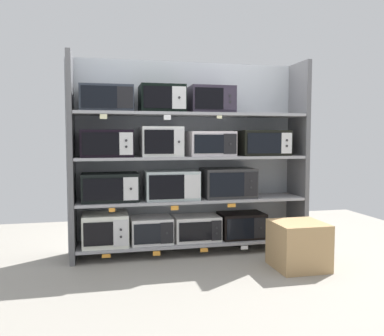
# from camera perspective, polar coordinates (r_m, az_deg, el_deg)

# --- Properties ---
(ground) EXTENTS (6.43, 6.00, 0.02)m
(ground) POSITION_cam_1_polar(r_m,az_deg,el_deg) (3.60, 3.64, -16.17)
(ground) COLOR gray
(back_panel) EXTENTS (2.63, 0.04, 2.09)m
(back_panel) POSITION_cam_1_polar(r_m,az_deg,el_deg) (4.59, -0.67, 1.72)
(back_panel) COLOR #9EA3A8
(back_panel) RESTS_ON ground
(upright_left) EXTENTS (0.05, 0.45, 2.09)m
(upright_left) POSITION_cam_1_polar(r_m,az_deg,el_deg) (4.25, -16.58, 1.35)
(upright_left) COLOR #5B5B5E
(upright_left) RESTS_ON ground
(upright_right) EXTENTS (0.05, 0.45, 2.09)m
(upright_right) POSITION_cam_1_polar(r_m,az_deg,el_deg) (4.78, 14.71, 1.69)
(upright_right) COLOR #5B5B5E
(upright_right) RESTS_ON ground
(shelf_0) EXTENTS (2.43, 0.45, 0.03)m
(shelf_0) POSITION_cam_1_polar(r_m,az_deg,el_deg) (4.49, 0.00, -10.27)
(shelf_0) COLOR #99999E
(shelf_0) RESTS_ON ground
(microwave_0) EXTENTS (0.46, 0.43, 0.33)m
(microwave_0) POSITION_cam_1_polar(r_m,az_deg,el_deg) (4.34, -12.09, -8.42)
(microwave_0) COLOR silver
(microwave_0) RESTS_ON shelf_0
(microwave_1) EXTENTS (0.43, 0.38, 0.27)m
(microwave_1) POSITION_cam_1_polar(r_m,az_deg,el_deg) (4.37, -5.75, -8.64)
(microwave_1) COLOR silver
(microwave_1) RESTS_ON shelf_0
(microwave_2) EXTENTS (0.49, 0.36, 0.27)m
(microwave_2) POSITION_cam_1_polar(r_m,az_deg,el_deg) (4.46, 0.60, -8.41)
(microwave_2) COLOR silver
(microwave_2) RESTS_ON shelf_0
(microwave_3) EXTENTS (0.49, 0.36, 0.28)m
(microwave_3) POSITION_cam_1_polar(r_m,az_deg,el_deg) (4.60, 7.00, -7.98)
(microwave_3) COLOR black
(microwave_3) RESTS_ON shelf_0
(price_tag_0) EXTENTS (0.08, 0.00, 0.04)m
(price_tag_0) POSITION_cam_1_polar(r_m,az_deg,el_deg) (4.17, -11.97, -12.01)
(price_tag_0) COLOR orange
(price_tag_1) EXTENTS (0.08, 0.00, 0.05)m
(price_tag_1) POSITION_cam_1_polar(r_m,az_deg,el_deg) (4.21, -5.00, -11.88)
(price_tag_1) COLOR orange
(price_tag_2) EXTENTS (0.08, 0.00, 0.04)m
(price_tag_2) POSITION_cam_1_polar(r_m,az_deg,el_deg) (4.30, 1.72, -11.47)
(price_tag_2) COLOR orange
(price_tag_3) EXTENTS (0.08, 0.00, 0.04)m
(price_tag_3) POSITION_cam_1_polar(r_m,az_deg,el_deg) (4.43, 7.39, -11.04)
(price_tag_3) COLOR white
(shelf_1) EXTENTS (2.43, 0.45, 0.03)m
(shelf_1) POSITION_cam_1_polar(r_m,az_deg,el_deg) (4.39, 0.00, -4.48)
(shelf_1) COLOR #99999E
(microwave_4) EXTENTS (0.57, 0.37, 0.29)m
(microwave_4) POSITION_cam_1_polar(r_m,az_deg,el_deg) (4.27, -11.45, -2.66)
(microwave_4) COLOR black
(microwave_4) RESTS_ON shelf_1
(microwave_5) EXTENTS (0.56, 0.39, 0.31)m
(microwave_5) POSITION_cam_1_polar(r_m,az_deg,el_deg) (4.32, -2.95, -2.38)
(microwave_5) COLOR #B0BFBE
(microwave_5) RESTS_ON shelf_1
(microwave_6) EXTENTS (0.56, 0.39, 0.32)m
(microwave_6) POSITION_cam_1_polar(r_m,az_deg,el_deg) (4.47, 5.11, -2.08)
(microwave_6) COLOR #313132
(microwave_6) RESTS_ON shelf_1
(price_tag_4) EXTENTS (0.06, 0.00, 0.04)m
(price_tag_4) POSITION_cam_1_polar(r_m,az_deg,el_deg) (4.07, -11.19, -5.82)
(price_tag_4) COLOR orange
(price_tag_5) EXTENTS (0.08, 0.00, 0.05)m
(price_tag_5) POSITION_cam_1_polar(r_m,az_deg,el_deg) (4.13, -2.45, -5.64)
(price_tag_5) COLOR orange
(price_tag_6) EXTENTS (0.09, 0.00, 0.04)m
(price_tag_6) POSITION_cam_1_polar(r_m,az_deg,el_deg) (4.28, 5.59, -5.26)
(price_tag_6) COLOR orange
(shelf_2) EXTENTS (2.43, 0.45, 0.03)m
(shelf_2) POSITION_cam_1_polar(r_m,az_deg,el_deg) (4.35, 0.00, 1.50)
(shelf_2) COLOR #99999E
(microwave_7) EXTENTS (0.52, 0.44, 0.28)m
(microwave_7) POSITION_cam_1_polar(r_m,az_deg,el_deg) (4.23, -11.89, 3.40)
(microwave_7) COLOR black
(microwave_7) RESTS_ON shelf_2
(microwave_8) EXTENTS (0.42, 0.43, 0.31)m
(microwave_8) POSITION_cam_1_polar(r_m,az_deg,el_deg) (4.28, -4.41, 3.72)
(microwave_8) COLOR silver
(microwave_8) RESTS_ON shelf_2
(microwave_9) EXTENTS (0.48, 0.41, 0.26)m
(microwave_9) POSITION_cam_1_polar(r_m,az_deg,el_deg) (4.39, 2.59, 3.43)
(microwave_9) COLOR silver
(microwave_9) RESTS_ON shelf_2
(microwave_10) EXTENTS (0.54, 0.43, 0.28)m
(microwave_10) POSITION_cam_1_polar(r_m,az_deg,el_deg) (4.58, 9.80, 3.49)
(microwave_10) COLOR black
(microwave_10) RESTS_ON shelf_2
(shelf_3) EXTENTS (2.43, 0.45, 0.03)m
(shelf_3) POSITION_cam_1_polar(r_m,az_deg,el_deg) (4.35, 0.00, 7.53)
(shelf_3) COLOR #99999E
(microwave_11) EXTENTS (0.53, 0.42, 0.26)m
(microwave_11) POSITION_cam_1_polar(r_m,az_deg,el_deg) (4.25, -11.95, 9.48)
(microwave_11) COLOR #292F3A
(microwave_11) RESTS_ON shelf_3
(microwave_12) EXTENTS (0.46, 0.42, 0.28)m
(microwave_12) POSITION_cam_1_polar(r_m,az_deg,el_deg) (4.30, -4.30, 9.63)
(microwave_12) COLOR black
(microwave_12) RESTS_ON shelf_3
(microwave_13) EXTENTS (0.47, 0.36, 0.28)m
(microwave_13) POSITION_cam_1_polar(r_m,az_deg,el_deg) (4.41, 2.70, 9.53)
(microwave_13) COLOR #2D2734
(microwave_13) RESTS_ON shelf_3
(price_tag_7) EXTENTS (0.07, 0.00, 0.05)m
(price_tag_7) POSITION_cam_1_polar(r_m,az_deg,el_deg) (4.01, -12.34, 7.09)
(price_tag_7) COLOR beige
(price_tag_8) EXTENTS (0.07, 0.00, 0.05)m
(price_tag_8) POSITION_cam_1_polar(r_m,az_deg,el_deg) (4.07, -3.48, 7.13)
(price_tag_8) COLOR white
(price_tag_9) EXTENTS (0.06, 0.00, 0.03)m
(price_tag_9) POSITION_cam_1_polar(r_m,az_deg,el_deg) (4.19, 3.89, 7.16)
(price_tag_9) COLOR beige
(shipping_carton) EXTENTS (0.47, 0.47, 0.44)m
(shipping_carton) POSITION_cam_1_polar(r_m,az_deg,el_deg) (4.07, 14.73, -10.45)
(shipping_carton) COLOR tan
(shipping_carton) RESTS_ON ground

